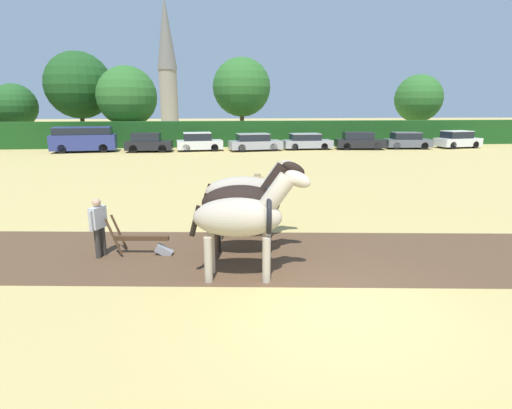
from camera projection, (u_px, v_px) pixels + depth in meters
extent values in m
plane|color=tan|center=(340.00, 305.00, 7.78)|extent=(240.00, 240.00, 0.00)
cube|color=brown|center=(105.00, 254.00, 10.47)|extent=(24.20, 6.83, 0.01)
cube|color=#194719|center=(236.00, 134.00, 38.26)|extent=(66.42, 1.32, 2.39)
cylinder|color=#423323|center=(18.00, 131.00, 40.80)|extent=(0.44, 0.44, 2.56)
sphere|color=#235623|center=(14.00, 106.00, 40.20)|extent=(4.44, 4.44, 4.44)
cylinder|color=#423323|center=(83.00, 124.00, 41.29)|extent=(0.44, 0.44, 3.99)
sphere|color=#1E4C1E|center=(79.00, 85.00, 40.37)|extent=(6.63, 6.63, 6.63)
cylinder|color=brown|center=(129.00, 129.00, 39.63)|extent=(0.44, 0.44, 3.09)
sphere|color=#2D6628|center=(127.00, 96.00, 38.88)|extent=(5.80, 5.80, 5.80)
cylinder|color=brown|center=(242.00, 123.00, 41.91)|extent=(0.44, 0.44, 4.02)
sphere|color=#2D6628|center=(242.00, 87.00, 41.04)|extent=(5.95, 5.95, 5.95)
cylinder|color=#423323|center=(416.00, 126.00, 45.61)|extent=(0.44, 0.44, 3.17)
sphere|color=#2D6628|center=(418.00, 98.00, 44.88)|extent=(5.25, 5.25, 5.25)
cylinder|color=gray|center=(169.00, 99.00, 69.91)|extent=(3.06, 3.06, 9.85)
cone|color=slate|center=(166.00, 32.00, 67.28)|extent=(3.37, 3.37, 12.03)
ellipsoid|color=#B2A38E|center=(238.00, 217.00, 8.73)|extent=(2.06, 1.15, 0.86)
cylinder|color=#B2A38E|center=(266.00, 252.00, 9.18)|extent=(0.18, 0.18, 1.03)
cylinder|color=#B2A38E|center=(266.00, 260.00, 8.70)|extent=(0.18, 0.18, 1.03)
cylinder|color=#B2A38E|center=(211.00, 252.00, 9.20)|extent=(0.18, 0.18, 1.03)
cylinder|color=#B2A38E|center=(208.00, 260.00, 8.71)|extent=(0.18, 0.18, 1.03)
cylinder|color=#B2A38E|center=(276.00, 194.00, 8.59)|extent=(0.89, 0.51, 0.97)
ellipsoid|color=#B2A38E|center=(298.00, 179.00, 8.51)|extent=(0.71, 0.34, 0.54)
cube|color=black|center=(285.00, 186.00, 8.55)|extent=(0.47, 0.14, 0.62)
cylinder|color=black|center=(195.00, 221.00, 8.77)|extent=(0.31, 0.16, 0.71)
torus|color=black|center=(269.00, 214.00, 8.70)|extent=(0.22, 0.89, 0.88)
ellipsoid|color=black|center=(241.00, 203.00, 10.08)|extent=(2.10, 1.22, 0.93)
cylinder|color=black|center=(266.00, 234.00, 10.55)|extent=(0.18, 0.18, 0.98)
cylinder|color=black|center=(266.00, 241.00, 10.03)|extent=(0.18, 0.18, 0.98)
cylinder|color=black|center=(217.00, 234.00, 10.57)|extent=(0.18, 0.18, 0.98)
cylinder|color=black|center=(215.00, 240.00, 10.05)|extent=(0.18, 0.18, 0.98)
cylinder|color=black|center=(274.00, 182.00, 9.94)|extent=(0.93, 0.55, 0.99)
ellipsoid|color=black|center=(293.00, 169.00, 9.85)|extent=(0.71, 0.34, 0.54)
cube|color=black|center=(283.00, 175.00, 9.89)|extent=(0.47, 0.14, 0.62)
cylinder|color=black|center=(204.00, 207.00, 10.12)|extent=(0.31, 0.16, 0.71)
torus|color=black|center=(268.00, 200.00, 10.05)|extent=(0.23, 0.95, 0.94)
ellipsoid|color=#B2A38E|center=(243.00, 193.00, 11.43)|extent=(2.30, 1.25, 0.93)
cylinder|color=#B2A38E|center=(268.00, 220.00, 11.90)|extent=(0.18, 0.18, 0.96)
cylinder|color=#B2A38E|center=(268.00, 225.00, 11.38)|extent=(0.18, 0.18, 0.96)
cylinder|color=#B2A38E|center=(220.00, 220.00, 11.92)|extent=(0.18, 0.18, 0.96)
cylinder|color=#B2A38E|center=(218.00, 225.00, 11.40)|extent=(0.18, 0.18, 0.96)
cylinder|color=#B2A38E|center=(276.00, 176.00, 11.31)|extent=(0.84, 0.54, 0.87)
ellipsoid|color=#B2A38E|center=(290.00, 167.00, 11.23)|extent=(0.71, 0.34, 0.54)
cube|color=black|center=(282.00, 169.00, 11.26)|extent=(0.40, 0.13, 0.53)
cylinder|color=black|center=(207.00, 196.00, 11.47)|extent=(0.31, 0.16, 0.71)
torus|color=black|center=(270.00, 190.00, 11.40)|extent=(0.23, 0.95, 0.94)
cube|color=#4C331E|center=(141.00, 238.00, 10.35)|extent=(1.43, 0.28, 0.12)
cube|color=#939399|center=(164.00, 251.00, 10.42)|extent=(0.50, 0.26, 0.39)
cylinder|color=#4C331E|center=(119.00, 232.00, 10.52)|extent=(0.40, 0.11, 0.96)
cylinder|color=#4C331E|center=(114.00, 237.00, 10.14)|extent=(0.40, 0.11, 0.96)
cylinder|color=#38332D|center=(103.00, 241.00, 10.32)|extent=(0.14, 0.14, 0.78)
cylinder|color=#38332D|center=(98.00, 243.00, 10.13)|extent=(0.14, 0.14, 0.78)
cube|color=#B7B7BC|center=(98.00, 217.00, 10.07)|extent=(0.37, 0.49, 0.55)
sphere|color=tan|center=(96.00, 203.00, 9.98)|extent=(0.21, 0.21, 0.21)
cylinder|color=#B7B7BC|center=(105.00, 216.00, 10.32)|extent=(0.09, 0.09, 0.52)
cylinder|color=#B7B7BC|center=(90.00, 221.00, 9.82)|extent=(0.09, 0.09, 0.52)
cylinder|color=#38332D|center=(260.00, 210.00, 13.39)|extent=(0.14, 0.14, 0.80)
cylinder|color=#38332D|center=(255.00, 211.00, 13.24)|extent=(0.14, 0.14, 0.80)
cube|color=#4C6B4C|center=(257.00, 190.00, 13.15)|extent=(0.48, 0.45, 0.56)
sphere|color=tan|center=(257.00, 179.00, 13.06)|extent=(0.22, 0.22, 0.22)
cylinder|color=#4C6B4C|center=(263.00, 190.00, 13.36)|extent=(0.09, 0.09, 0.53)
cylinder|color=#4C6B4C|center=(252.00, 192.00, 12.96)|extent=(0.09, 0.09, 0.53)
cylinder|color=tan|center=(257.00, 177.00, 13.04)|extent=(0.41, 0.41, 0.02)
cylinder|color=tan|center=(257.00, 175.00, 13.03)|extent=(0.20, 0.20, 0.10)
cube|color=navy|center=(84.00, 142.00, 33.52)|extent=(5.34, 2.46, 1.26)
cube|color=black|center=(83.00, 131.00, 33.30)|extent=(4.70, 2.21, 0.57)
cube|color=navy|center=(83.00, 127.00, 33.23)|extent=(4.70, 2.21, 0.06)
cylinder|color=black|center=(106.00, 146.00, 34.77)|extent=(0.75, 0.30, 0.73)
cylinder|color=black|center=(103.00, 148.00, 33.19)|extent=(0.75, 0.30, 0.73)
cylinder|color=black|center=(67.00, 147.00, 34.08)|extent=(0.75, 0.30, 0.73)
cylinder|color=black|center=(62.00, 149.00, 32.50)|extent=(0.75, 0.30, 0.73)
cube|color=black|center=(149.00, 145.00, 33.77)|extent=(3.83, 1.84, 0.73)
cube|color=black|center=(146.00, 137.00, 33.59)|extent=(2.31, 1.65, 0.61)
cube|color=black|center=(146.00, 133.00, 33.51)|extent=(2.31, 1.65, 0.06)
cylinder|color=black|center=(165.00, 147.00, 34.70)|extent=(0.68, 0.23, 0.68)
cylinder|color=black|center=(162.00, 149.00, 33.17)|extent=(0.68, 0.23, 0.68)
cylinder|color=black|center=(137.00, 147.00, 34.47)|extent=(0.68, 0.23, 0.68)
cylinder|color=black|center=(133.00, 149.00, 32.94)|extent=(0.68, 0.23, 0.68)
cube|color=silver|center=(200.00, 145.00, 34.53)|extent=(4.02, 2.20, 0.73)
cube|color=black|center=(197.00, 137.00, 34.33)|extent=(2.47, 1.86, 0.61)
cube|color=silver|center=(197.00, 133.00, 34.24)|extent=(2.47, 1.86, 0.06)
cylinder|color=black|center=(213.00, 146.00, 35.58)|extent=(0.66, 0.28, 0.65)
cylinder|color=black|center=(215.00, 148.00, 34.07)|extent=(0.66, 0.28, 0.65)
cylinder|color=black|center=(185.00, 146.00, 35.09)|extent=(0.66, 0.28, 0.65)
cylinder|color=black|center=(186.00, 148.00, 33.57)|extent=(0.66, 0.28, 0.65)
cube|color=#9E9EA8|center=(255.00, 145.00, 34.54)|extent=(4.71, 2.44, 0.69)
cube|color=black|center=(253.00, 137.00, 34.34)|extent=(2.90, 2.01, 0.56)
cube|color=#9E9EA8|center=(253.00, 134.00, 34.27)|extent=(2.90, 2.01, 0.06)
cylinder|color=black|center=(268.00, 146.00, 35.69)|extent=(0.69, 0.31, 0.67)
cylinder|color=black|center=(273.00, 147.00, 34.18)|extent=(0.69, 0.31, 0.67)
cylinder|color=black|center=(238.00, 146.00, 35.01)|extent=(0.69, 0.31, 0.67)
cylinder|color=black|center=(242.00, 148.00, 33.50)|extent=(0.69, 0.31, 0.67)
cube|color=#9E9EA8|center=(307.00, 144.00, 35.69)|extent=(4.35, 1.92, 0.65)
cube|color=black|center=(305.00, 137.00, 35.51)|extent=(2.63, 1.70, 0.54)
cube|color=#9E9EA8|center=(305.00, 134.00, 35.44)|extent=(2.63, 1.70, 0.06)
cylinder|color=black|center=(319.00, 145.00, 36.67)|extent=(0.62, 0.24, 0.62)
cylinder|color=black|center=(324.00, 147.00, 35.15)|extent=(0.62, 0.24, 0.62)
cylinder|color=black|center=(291.00, 145.00, 36.31)|extent=(0.62, 0.24, 0.62)
cylinder|color=black|center=(295.00, 147.00, 34.79)|extent=(0.62, 0.24, 0.62)
cube|color=black|center=(360.00, 143.00, 35.76)|extent=(4.45, 2.30, 0.70)
cube|color=black|center=(358.00, 136.00, 35.60)|extent=(2.74, 1.91, 0.59)
cube|color=black|center=(358.00, 132.00, 35.53)|extent=(2.74, 1.91, 0.06)
cylinder|color=black|center=(372.00, 145.00, 36.53)|extent=(0.67, 0.30, 0.64)
cylinder|color=black|center=(377.00, 147.00, 35.03)|extent=(0.67, 0.30, 0.64)
cylinder|color=black|center=(343.00, 145.00, 36.58)|extent=(0.67, 0.30, 0.64)
cylinder|color=black|center=(347.00, 146.00, 35.08)|extent=(0.67, 0.30, 0.64)
cube|color=#565B66|center=(408.00, 143.00, 36.27)|extent=(4.18, 2.22, 0.69)
cube|color=black|center=(406.00, 136.00, 36.12)|extent=(2.57, 1.86, 0.56)
cube|color=#565B66|center=(406.00, 132.00, 36.04)|extent=(2.57, 1.86, 0.06)
cylinder|color=black|center=(418.00, 144.00, 37.08)|extent=(0.67, 0.29, 0.65)
cylinder|color=black|center=(424.00, 146.00, 35.56)|extent=(0.67, 0.29, 0.65)
cylinder|color=black|center=(391.00, 144.00, 37.07)|extent=(0.67, 0.29, 0.65)
cylinder|color=black|center=(397.00, 146.00, 35.56)|extent=(0.67, 0.29, 0.65)
cube|color=silver|center=(458.00, 142.00, 36.89)|extent=(4.25, 2.43, 0.73)
cube|color=black|center=(457.00, 135.00, 36.68)|extent=(2.64, 1.99, 0.61)
cube|color=silver|center=(457.00, 131.00, 36.60)|extent=(2.64, 1.99, 0.06)
cylinder|color=black|center=(462.00, 143.00, 38.00)|extent=(0.69, 0.33, 0.66)
cylinder|color=black|center=(475.00, 145.00, 36.54)|extent=(0.69, 0.33, 0.66)
cylinder|color=black|center=(440.00, 144.00, 37.34)|extent=(0.69, 0.33, 0.66)
cylinder|color=black|center=(453.00, 145.00, 35.88)|extent=(0.69, 0.33, 0.66)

